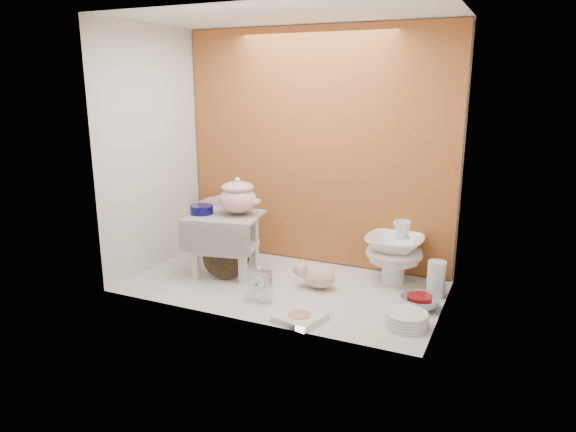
{
  "coord_description": "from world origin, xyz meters",
  "views": [
    {
      "loc": [
        1.22,
        -2.6,
        1.16
      ],
      "look_at": [
        0.02,
        0.02,
        0.42
      ],
      "focal_mm": 32.61,
      "sensor_mm": 36.0,
      "label": 1
    }
  ],
  "objects_px": {
    "soup_tureen": "(238,196)",
    "blue_white_vase": "(223,238)",
    "mantel_clock": "(259,284)",
    "dinner_plate_stack": "(406,319)",
    "gold_rim_teacup": "(257,287)",
    "crystal_bowl": "(419,302)",
    "plush_pig": "(319,276)",
    "floral_platter": "(215,225)",
    "porcelain_tower": "(394,251)",
    "step_stool": "(226,244)"
  },
  "relations": [
    {
      "from": "mantel_clock",
      "to": "crystal_bowl",
      "type": "bearing_deg",
      "value": 16.95
    },
    {
      "from": "soup_tureen",
      "to": "porcelain_tower",
      "type": "bearing_deg",
      "value": 14.53
    },
    {
      "from": "step_stool",
      "to": "dinner_plate_stack",
      "type": "distance_m",
      "value": 1.22
    },
    {
      "from": "floral_platter",
      "to": "dinner_plate_stack",
      "type": "distance_m",
      "value": 1.58
    },
    {
      "from": "soup_tureen",
      "to": "porcelain_tower",
      "type": "height_order",
      "value": "soup_tureen"
    },
    {
      "from": "soup_tureen",
      "to": "plush_pig",
      "type": "relative_size",
      "value": 1.09
    },
    {
      "from": "plush_pig",
      "to": "mantel_clock",
      "type": "bearing_deg",
      "value": -114.46
    },
    {
      "from": "dinner_plate_stack",
      "to": "porcelain_tower",
      "type": "relative_size",
      "value": 0.57
    },
    {
      "from": "floral_platter",
      "to": "dinner_plate_stack",
      "type": "xyz_separation_m",
      "value": [
        1.46,
        -0.58,
        -0.16
      ]
    },
    {
      "from": "soup_tureen",
      "to": "blue_white_vase",
      "type": "height_order",
      "value": "soup_tureen"
    },
    {
      "from": "soup_tureen",
      "to": "mantel_clock",
      "type": "height_order",
      "value": "soup_tureen"
    },
    {
      "from": "plush_pig",
      "to": "dinner_plate_stack",
      "type": "distance_m",
      "value": 0.63
    },
    {
      "from": "gold_rim_teacup",
      "to": "crystal_bowl",
      "type": "distance_m",
      "value": 0.88
    },
    {
      "from": "blue_white_vase",
      "to": "plush_pig",
      "type": "bearing_deg",
      "value": -21.1
    },
    {
      "from": "floral_platter",
      "to": "gold_rim_teacup",
      "type": "relative_size",
      "value": 3.41
    },
    {
      "from": "gold_rim_teacup",
      "to": "mantel_clock",
      "type": "bearing_deg",
      "value": -47.78
    },
    {
      "from": "plush_pig",
      "to": "gold_rim_teacup",
      "type": "bearing_deg",
      "value": -123.09
    },
    {
      "from": "gold_rim_teacup",
      "to": "porcelain_tower",
      "type": "height_order",
      "value": "porcelain_tower"
    },
    {
      "from": "soup_tureen",
      "to": "plush_pig",
      "type": "distance_m",
      "value": 0.69
    },
    {
      "from": "floral_platter",
      "to": "mantel_clock",
      "type": "xyz_separation_m",
      "value": [
        0.67,
        -0.61,
        -0.1
      ]
    },
    {
      "from": "mantel_clock",
      "to": "dinner_plate_stack",
      "type": "distance_m",
      "value": 0.8
    },
    {
      "from": "step_stool",
      "to": "crystal_bowl",
      "type": "bearing_deg",
      "value": -12.65
    },
    {
      "from": "mantel_clock",
      "to": "dinner_plate_stack",
      "type": "xyz_separation_m",
      "value": [
        0.79,
        0.03,
        -0.06
      ]
    },
    {
      "from": "step_stool",
      "to": "plush_pig",
      "type": "bearing_deg",
      "value": -10.76
    },
    {
      "from": "plush_pig",
      "to": "crystal_bowl",
      "type": "bearing_deg",
      "value": 9.09
    },
    {
      "from": "plush_pig",
      "to": "porcelain_tower",
      "type": "xyz_separation_m",
      "value": [
        0.37,
        0.27,
        0.12
      ]
    },
    {
      "from": "soup_tureen",
      "to": "mantel_clock",
      "type": "bearing_deg",
      "value": -46.86
    },
    {
      "from": "soup_tureen",
      "to": "blue_white_vase",
      "type": "relative_size",
      "value": 1.25
    },
    {
      "from": "floral_platter",
      "to": "soup_tureen",
      "type": "bearing_deg",
      "value": -38.09
    },
    {
      "from": "floral_platter",
      "to": "gold_rim_teacup",
      "type": "bearing_deg",
      "value": -42.27
    },
    {
      "from": "gold_rim_teacup",
      "to": "crystal_bowl",
      "type": "height_order",
      "value": "gold_rim_teacup"
    },
    {
      "from": "floral_platter",
      "to": "dinner_plate_stack",
      "type": "relative_size",
      "value": 1.81
    },
    {
      "from": "plush_pig",
      "to": "dinner_plate_stack",
      "type": "height_order",
      "value": "plush_pig"
    },
    {
      "from": "soup_tureen",
      "to": "dinner_plate_stack",
      "type": "relative_size",
      "value": 1.23
    },
    {
      "from": "soup_tureen",
      "to": "gold_rim_teacup",
      "type": "xyz_separation_m",
      "value": [
        0.28,
        -0.3,
        -0.44
      ]
    },
    {
      "from": "blue_white_vase",
      "to": "soup_tureen",
      "type": "bearing_deg",
      "value": -44.29
    },
    {
      "from": "blue_white_vase",
      "to": "dinner_plate_stack",
      "type": "xyz_separation_m",
      "value": [
        1.41,
        -0.6,
        -0.07
      ]
    },
    {
      "from": "plush_pig",
      "to": "porcelain_tower",
      "type": "height_order",
      "value": "porcelain_tower"
    },
    {
      "from": "floral_platter",
      "to": "blue_white_vase",
      "type": "bearing_deg",
      "value": 17.09
    },
    {
      "from": "blue_white_vase",
      "to": "plush_pig",
      "type": "xyz_separation_m",
      "value": [
        0.84,
        -0.32,
        -0.03
      ]
    },
    {
      "from": "dinner_plate_stack",
      "to": "blue_white_vase",
      "type": "bearing_deg",
      "value": 157.04
    },
    {
      "from": "dinner_plate_stack",
      "to": "step_stool",
      "type": "bearing_deg",
      "value": 167.39
    },
    {
      "from": "floral_platter",
      "to": "blue_white_vase",
      "type": "relative_size",
      "value": 1.84
    },
    {
      "from": "blue_white_vase",
      "to": "porcelain_tower",
      "type": "xyz_separation_m",
      "value": [
        1.21,
        -0.05,
        0.08
      ]
    },
    {
      "from": "blue_white_vase",
      "to": "gold_rim_teacup",
      "type": "distance_m",
      "value": 0.82
    },
    {
      "from": "gold_rim_teacup",
      "to": "dinner_plate_stack",
      "type": "xyz_separation_m",
      "value": [
        0.83,
        -0.01,
        -0.02
      ]
    },
    {
      "from": "floral_platter",
      "to": "plush_pig",
      "type": "height_order",
      "value": "floral_platter"
    },
    {
      "from": "blue_white_vase",
      "to": "crystal_bowl",
      "type": "relative_size",
      "value": 1.04
    },
    {
      "from": "plush_pig",
      "to": "crystal_bowl",
      "type": "height_order",
      "value": "plush_pig"
    },
    {
      "from": "blue_white_vase",
      "to": "mantel_clock",
      "type": "bearing_deg",
      "value": -45.66
    }
  ]
}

